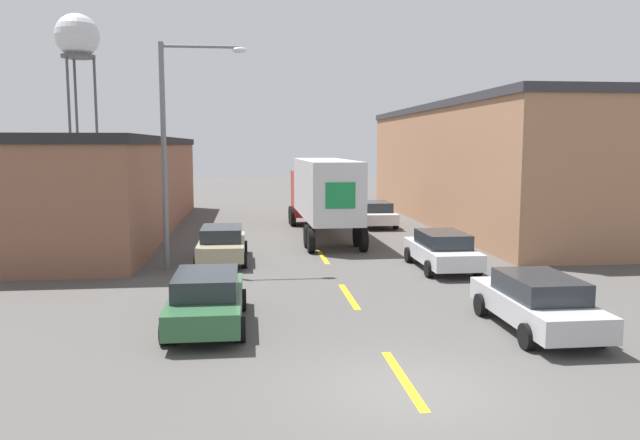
{
  "coord_description": "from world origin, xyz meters",
  "views": [
    {
      "loc": [
        -3.05,
        -11.35,
        4.73
      ],
      "look_at": [
        -0.28,
        13.23,
        1.75
      ],
      "focal_mm": 35.0,
      "sensor_mm": 36.0,
      "label": 1
    }
  ],
  "objects_px": {
    "semi_truck": "(322,191)",
    "parked_car_right_mid": "(442,250)",
    "parked_car_left_near": "(207,298)",
    "street_lamp": "(174,138)",
    "parked_car_right_far": "(375,213)",
    "water_tower": "(77,39)",
    "parked_car_left_far": "(222,243)",
    "parked_car_right_near": "(537,301)"
  },
  "relations": [
    {
      "from": "water_tower",
      "to": "parked_car_right_mid",
      "type": "bearing_deg",
      "value": -61.68
    },
    {
      "from": "parked_car_left_far",
      "to": "street_lamp",
      "type": "relative_size",
      "value": 0.55
    },
    {
      "from": "parked_car_right_mid",
      "to": "water_tower",
      "type": "xyz_separation_m",
      "value": [
        -24.96,
        46.32,
        14.91
      ]
    },
    {
      "from": "parked_car_right_far",
      "to": "street_lamp",
      "type": "distance_m",
      "value": 15.96
    },
    {
      "from": "semi_truck",
      "to": "water_tower",
      "type": "relative_size",
      "value": 0.66
    },
    {
      "from": "parked_car_left_far",
      "to": "street_lamp",
      "type": "bearing_deg",
      "value": -140.55
    },
    {
      "from": "semi_truck",
      "to": "street_lamp",
      "type": "height_order",
      "value": "street_lamp"
    },
    {
      "from": "water_tower",
      "to": "street_lamp",
      "type": "xyz_separation_m",
      "value": [
        14.9,
        -45.17,
        -10.69
      ]
    },
    {
      "from": "semi_truck",
      "to": "parked_car_left_near",
      "type": "relative_size",
      "value": 2.57
    },
    {
      "from": "parked_car_left_far",
      "to": "street_lamp",
      "type": "height_order",
      "value": "street_lamp"
    },
    {
      "from": "semi_truck",
      "to": "parked_car_right_near",
      "type": "bearing_deg",
      "value": -79.46
    },
    {
      "from": "parked_car_left_far",
      "to": "parked_car_left_near",
      "type": "xyz_separation_m",
      "value": [
        0.0,
        -9.2,
        0.0
      ]
    },
    {
      "from": "parked_car_right_near",
      "to": "water_tower",
      "type": "xyz_separation_m",
      "value": [
        -24.96,
        54.33,
        14.91
      ]
    },
    {
      "from": "semi_truck",
      "to": "parked_car_right_far",
      "type": "height_order",
      "value": "semi_truck"
    },
    {
      "from": "parked_car_right_far",
      "to": "street_lamp",
      "type": "relative_size",
      "value": 0.55
    },
    {
      "from": "semi_truck",
      "to": "parked_car_left_far",
      "type": "distance_m",
      "value": 8.47
    },
    {
      "from": "semi_truck",
      "to": "parked_car_right_near",
      "type": "relative_size",
      "value": 2.57
    },
    {
      "from": "semi_truck",
      "to": "street_lamp",
      "type": "xyz_separation_m",
      "value": [
        -6.53,
        -8.07,
        2.6
      ]
    },
    {
      "from": "parked_car_right_mid",
      "to": "parked_car_right_far",
      "type": "height_order",
      "value": "same"
    },
    {
      "from": "semi_truck",
      "to": "water_tower",
      "type": "xyz_separation_m",
      "value": [
        -21.43,
        37.09,
        13.29
      ]
    },
    {
      "from": "parked_car_right_far",
      "to": "parked_car_left_near",
      "type": "relative_size",
      "value": 1.0
    },
    {
      "from": "water_tower",
      "to": "street_lamp",
      "type": "bearing_deg",
      "value": -71.74
    },
    {
      "from": "semi_truck",
      "to": "parked_car_right_far",
      "type": "bearing_deg",
      "value": 44.33
    },
    {
      "from": "street_lamp",
      "to": "parked_car_right_near",
      "type": "bearing_deg",
      "value": -42.32
    },
    {
      "from": "parked_car_left_near",
      "to": "street_lamp",
      "type": "xyz_separation_m",
      "value": [
        -1.63,
        7.86,
        4.22
      ]
    },
    {
      "from": "parked_car_right_far",
      "to": "semi_truck",
      "type": "bearing_deg",
      "value": -134.63
    },
    {
      "from": "parked_car_right_mid",
      "to": "parked_car_left_near",
      "type": "height_order",
      "value": "same"
    },
    {
      "from": "parked_car_right_near",
      "to": "street_lamp",
      "type": "height_order",
      "value": "street_lamp"
    },
    {
      "from": "street_lamp",
      "to": "parked_car_right_far",
      "type": "bearing_deg",
      "value": 49.2
    },
    {
      "from": "semi_truck",
      "to": "parked_car_left_far",
      "type": "xyz_separation_m",
      "value": [
        -4.89,
        -6.73,
        -1.62
      ]
    },
    {
      "from": "parked_car_left_far",
      "to": "parked_car_left_near",
      "type": "height_order",
      "value": "same"
    },
    {
      "from": "water_tower",
      "to": "parked_car_right_far",
      "type": "bearing_deg",
      "value": -53.33
    },
    {
      "from": "semi_truck",
      "to": "parked_car_right_near",
      "type": "distance_m",
      "value": 17.67
    },
    {
      "from": "semi_truck",
      "to": "water_tower",
      "type": "height_order",
      "value": "water_tower"
    },
    {
      "from": "semi_truck",
      "to": "parked_car_right_mid",
      "type": "bearing_deg",
      "value": -70.1
    },
    {
      "from": "parked_car_left_near",
      "to": "water_tower",
      "type": "relative_size",
      "value": 0.26
    },
    {
      "from": "parked_car_right_far",
      "to": "parked_car_left_far",
      "type": "bearing_deg",
      "value": -129.26
    },
    {
      "from": "parked_car_right_far",
      "to": "water_tower",
      "type": "relative_size",
      "value": 0.26
    },
    {
      "from": "semi_truck",
      "to": "parked_car_right_mid",
      "type": "relative_size",
      "value": 2.57
    },
    {
      "from": "semi_truck",
      "to": "parked_car_left_far",
      "type": "height_order",
      "value": "semi_truck"
    },
    {
      "from": "parked_car_right_near",
      "to": "street_lamp",
      "type": "bearing_deg",
      "value": 137.68
    },
    {
      "from": "parked_car_right_mid",
      "to": "parked_car_right_far",
      "type": "bearing_deg",
      "value": 90.0
    }
  ]
}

